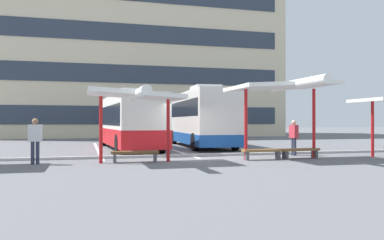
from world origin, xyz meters
The scene contains 15 objects.
ground_plane centered at (0.00, 0.00, 0.00)m, with size 160.00×160.00×0.00m, color slate.
terminal_building centered at (0.02, 30.09, 10.33)m, with size 33.42×15.67×23.40m.
coach_bus_0 centered at (-2.36, 6.08, 1.57)m, with size 3.07×10.48×3.45m.
coach_bus_1 centered at (2.37, 6.97, 1.81)m, with size 3.10×10.34×3.83m.
lane_stripe_0 centered at (-4.17, 6.05, 0.00)m, with size 0.16×14.00×0.01m, color white.
lane_stripe_1 centered at (0.00, 6.05, 0.00)m, with size 0.16×14.00×0.01m, color white.
lane_stripe_2 centered at (4.17, 6.05, 0.00)m, with size 0.16×14.00×0.01m, color white.
waiting_shelter_1 centered at (-2.96, -2.13, 2.63)m, with size 3.69×4.38×2.90m.
bench_1 centered at (-2.96, -1.83, 0.34)m, with size 1.93×0.59×0.45m.
waiting_shelter_2 centered at (3.33, -2.39, 3.10)m, with size 4.26×5.00×3.37m.
bench_2 centered at (2.43, -2.17, 0.34)m, with size 1.76×0.42×0.45m.
bench_3 centered at (4.23, -2.18, 0.34)m, with size 1.87×0.60×0.45m.
platform_kerb centered at (0.00, 0.10, 0.06)m, with size 44.00×0.24×0.12m, color #ADADA8.
waiting_passenger_0 centered at (-6.74, -1.59, 1.03)m, with size 0.51×0.24×1.75m.
waiting_passenger_1 centered at (4.83, -0.56, 0.99)m, with size 0.25×0.50×1.70m.
Camera 1 is at (-4.93, -17.89, 1.64)m, focal length 37.45 mm.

